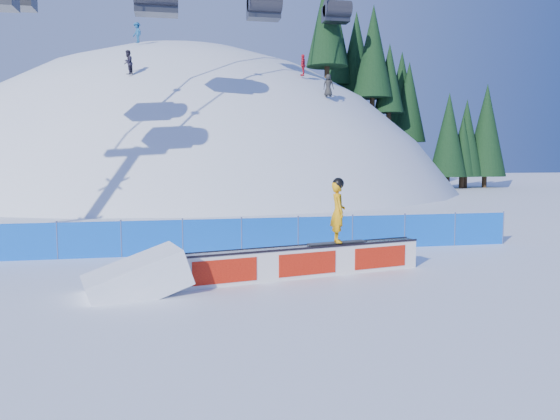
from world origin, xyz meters
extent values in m
plane|color=white|center=(0.00, 0.00, 0.00)|extent=(160.00, 160.00, 0.00)
sphere|color=silver|center=(0.00, 42.00, -18.00)|extent=(64.00, 64.00, 64.00)
cylinder|color=#302013|center=(12.69, 36.21, 11.40)|extent=(0.50, 0.50, 1.40)
cone|color=black|center=(12.69, 36.21, 16.20)|extent=(3.69, 3.69, 8.39)
cylinder|color=#302013|center=(14.37, 40.10, 11.13)|extent=(0.50, 0.50, 1.40)
cone|color=black|center=(14.37, 40.10, 15.16)|extent=(3.02, 3.02, 6.86)
cylinder|color=#302013|center=(17.47, 39.81, 9.32)|extent=(0.50, 0.50, 1.40)
cone|color=black|center=(17.47, 39.81, 14.40)|extent=(3.94, 3.94, 8.96)
cylinder|color=#302013|center=(19.79, 44.47, 7.63)|extent=(0.50, 0.50, 1.40)
cone|color=black|center=(19.79, 44.47, 11.74)|extent=(3.09, 3.09, 7.02)
cylinder|color=#302013|center=(21.79, 40.89, 6.01)|extent=(0.50, 0.50, 1.40)
cone|color=black|center=(21.79, 40.89, 10.97)|extent=(3.84, 3.84, 8.73)
cylinder|color=#302013|center=(22.03, 41.23, 5.80)|extent=(0.50, 0.50, 1.40)
cone|color=black|center=(22.03, 41.23, 10.83)|extent=(3.90, 3.90, 8.86)
cylinder|color=#302013|center=(23.13, 37.87, 4.33)|extent=(0.50, 0.50, 1.40)
cone|color=black|center=(23.13, 37.87, 9.53)|extent=(4.05, 4.05, 9.20)
cylinder|color=#302013|center=(26.13, 37.09, 0.60)|extent=(0.50, 0.50, 1.40)
cone|color=black|center=(26.13, 37.09, 5.23)|extent=(3.55, 3.55, 8.07)
cylinder|color=#302013|center=(26.35, 42.01, 0.76)|extent=(0.50, 0.50, 1.40)
cone|color=black|center=(26.35, 42.01, 5.41)|extent=(3.56, 3.56, 8.10)
cylinder|color=#302013|center=(28.01, 39.18, 0.60)|extent=(0.50, 0.50, 1.40)
cone|color=black|center=(28.01, 39.18, 5.71)|extent=(3.96, 3.96, 9.01)
cylinder|color=#302013|center=(30.37, 38.57, 0.60)|extent=(0.50, 0.50, 1.40)
cone|color=black|center=(30.37, 38.57, 4.79)|extent=(3.16, 3.16, 7.17)
cube|color=blue|center=(0.00, 4.50, 0.60)|extent=(22.00, 0.03, 1.20)
cylinder|color=#3E4870|center=(-5.00, 4.50, 0.65)|extent=(0.05, 0.05, 1.30)
cylinder|color=#3E4870|center=(-3.00, 4.50, 0.65)|extent=(0.05, 0.05, 1.30)
cylinder|color=#3E4870|center=(-1.00, 4.50, 0.65)|extent=(0.05, 0.05, 1.30)
cylinder|color=#3E4870|center=(1.00, 4.50, 0.65)|extent=(0.05, 0.05, 1.30)
cylinder|color=#3E4870|center=(3.00, 4.50, 0.65)|extent=(0.05, 0.05, 1.30)
cylinder|color=#3E4870|center=(5.00, 4.50, 0.65)|extent=(0.05, 0.05, 1.30)
cylinder|color=#3E4870|center=(7.00, 4.50, 0.65)|extent=(0.05, 0.05, 1.30)
cylinder|color=#3E4870|center=(9.00, 4.50, 0.65)|extent=(0.05, 0.05, 1.30)
cylinder|color=#3E4870|center=(11.00, 4.50, 0.65)|extent=(0.05, 0.05, 1.30)
cylinder|color=#23232A|center=(5.50, 26.13, 14.40)|extent=(2.40, 1.50, 1.50)
cylinder|color=#23232A|center=(13.75, 35.15, 16.64)|extent=(2.40, 1.50, 1.50)
cube|color=silver|center=(2.23, 0.46, 0.41)|extent=(7.20, 2.05, 0.82)
cube|color=gray|center=(2.23, 0.46, 0.84)|extent=(7.13, 2.06, 0.04)
cube|color=black|center=(2.28, 0.22, 0.85)|extent=(7.10, 1.63, 0.05)
cube|color=black|center=(2.17, 0.69, 0.85)|extent=(7.10, 1.63, 0.05)
cube|color=red|center=(2.28, 0.23, 0.41)|extent=(6.75, 1.54, 0.61)
cube|color=red|center=(2.18, 0.69, 0.41)|extent=(6.75, 1.54, 0.61)
cube|color=black|center=(3.27, 0.69, 0.89)|extent=(1.81, 0.71, 0.03)
imported|color=orange|center=(3.27, 0.69, 1.77)|extent=(0.46, 0.66, 1.73)
sphere|color=black|center=(3.27, 0.69, 2.58)|extent=(0.32, 0.32, 0.32)
imported|color=black|center=(-4.11, 25.01, 9.63)|extent=(0.85, 0.96, 1.65)
imported|color=red|center=(8.92, 28.44, 10.40)|extent=(0.74, 1.05, 1.65)
imported|color=#165185|center=(-3.93, 33.50, 13.43)|extent=(1.11, 1.23, 1.65)
imported|color=black|center=(10.31, 26.05, 8.58)|extent=(0.96, 0.87, 1.65)
camera|label=1|loc=(-1.31, -14.00, 3.36)|focal=35.00mm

